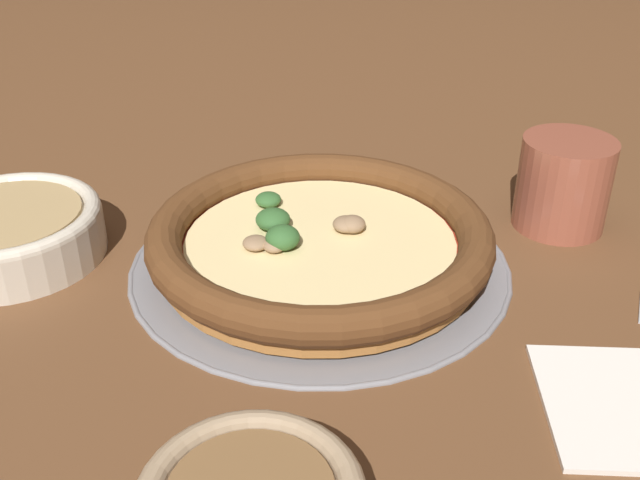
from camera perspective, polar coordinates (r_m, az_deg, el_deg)
name	(u,v)px	position (r m, az deg, el deg)	size (l,w,h in m)	color
ground_plane	(320,264)	(0.64, 0.00, -1.87)	(3.00, 3.00, 0.00)	brown
pizza_tray	(320,261)	(0.64, 0.00, -1.64)	(0.32, 0.32, 0.01)	gray
pizza	(320,239)	(0.62, -0.03, 0.10)	(0.29, 0.29, 0.04)	#A86B33
bowl_near	(9,230)	(0.69, -22.64, 0.70)	(0.16, 0.16, 0.05)	beige
drinking_cup	(564,184)	(0.71, 18.06, 4.10)	(0.08, 0.08, 0.08)	brown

